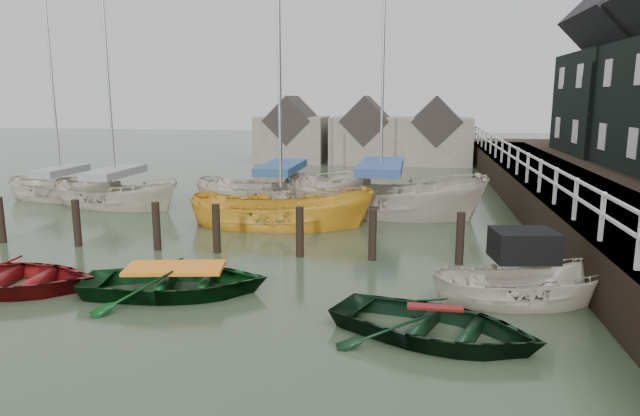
% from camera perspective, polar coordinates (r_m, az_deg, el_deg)
% --- Properties ---
extents(ground, '(120.00, 120.00, 0.00)m').
position_cam_1_polar(ground, '(13.41, -9.70, -8.05)').
color(ground, '#293622').
rests_on(ground, ground).
extents(pier, '(3.04, 32.00, 2.70)m').
position_cam_1_polar(pier, '(22.84, 22.58, 1.05)').
color(pier, black).
rests_on(pier, ground).
extents(mooring_pilings, '(13.72, 0.22, 1.80)m').
position_cam_1_polar(mooring_pilings, '(16.34, -10.01, -2.74)').
color(mooring_pilings, black).
rests_on(mooring_pilings, ground).
extents(far_sheds, '(14.00, 4.08, 4.39)m').
position_cam_1_polar(far_sheds, '(38.17, 4.40, 7.33)').
color(far_sheds, '#665B51').
rests_on(far_sheds, ground).
extents(rowboat_red, '(4.36, 3.28, 0.86)m').
position_cam_1_polar(rowboat_red, '(14.97, -28.66, -7.25)').
color(rowboat_red, '#610D0E').
rests_on(rowboat_red, ground).
extents(rowboat_green, '(4.61, 3.68, 0.85)m').
position_cam_1_polar(rowboat_green, '(13.36, -14.18, -8.31)').
color(rowboat_green, black).
rests_on(rowboat_green, ground).
extents(rowboat_dkgreen, '(4.61, 3.97, 0.80)m').
position_cam_1_polar(rowboat_dkgreen, '(10.93, 11.30, -12.66)').
color(rowboat_dkgreen, black).
rests_on(rowboat_dkgreen, ground).
extents(motorboat, '(4.04, 2.07, 2.31)m').
position_cam_1_polar(motorboat, '(13.11, 19.52, -8.48)').
color(motorboat, '#BFB2A3').
rests_on(motorboat, ground).
extents(sailboat_a, '(6.29, 3.51, 11.44)m').
position_cam_1_polar(sailboat_a, '(24.41, -19.64, 0.33)').
color(sailboat_a, beige).
rests_on(sailboat_a, ground).
extents(sailboat_b, '(7.16, 3.58, 10.87)m').
position_cam_1_polar(sailboat_b, '(23.08, -3.84, 0.34)').
color(sailboat_b, beige).
rests_on(sailboat_b, ground).
extents(sailboat_c, '(6.50, 2.91, 9.65)m').
position_cam_1_polar(sailboat_c, '(19.61, -3.89, -1.74)').
color(sailboat_c, gold).
rests_on(sailboat_c, ground).
extents(sailboat_d, '(8.31, 4.54, 13.37)m').
position_cam_1_polar(sailboat_d, '(21.67, 6.02, -0.40)').
color(sailboat_d, '#BCAEA0').
rests_on(sailboat_d, ground).
extents(sailboat_e, '(5.55, 2.84, 9.95)m').
position_cam_1_polar(sailboat_e, '(26.85, -24.35, 0.92)').
color(sailboat_e, beige).
rests_on(sailboat_e, ground).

